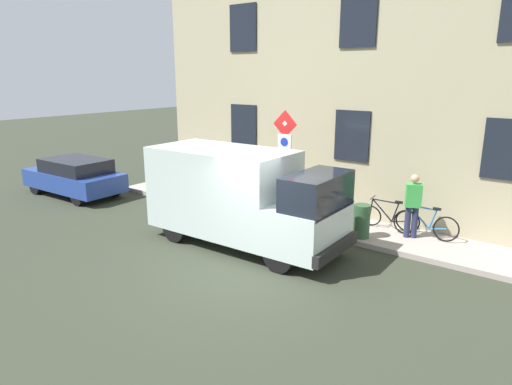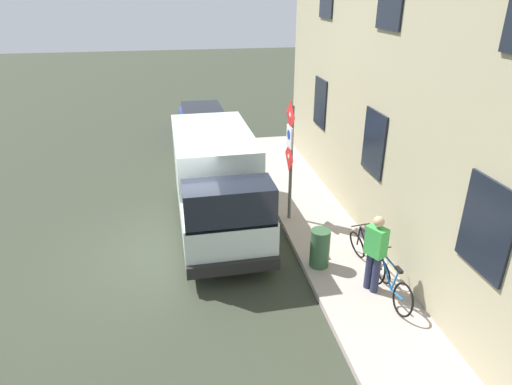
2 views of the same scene
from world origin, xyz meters
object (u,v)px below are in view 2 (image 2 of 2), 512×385
(sign_post_stacked, at_px, (290,147))
(litter_bin, at_px, (320,248))
(bicycle_blue, at_px, (389,282))
(pedestrian, at_px, (375,251))
(parked_hatchback, at_px, (202,121))
(bicycle_black, at_px, (369,255))
(delivery_van, at_px, (217,181))

(sign_post_stacked, height_order, litter_bin, sign_post_stacked)
(bicycle_blue, bearing_deg, pedestrian, 34.29)
(parked_hatchback, height_order, pedestrian, pedestrian)
(sign_post_stacked, xyz_separation_m, bicycle_black, (1.18, -2.72, -1.66))
(pedestrian, bearing_deg, bicycle_blue, 101.46)
(parked_hatchback, height_order, bicycle_blue, parked_hatchback)
(bicycle_blue, distance_m, litter_bin, 1.71)
(bicycle_black, distance_m, pedestrian, 0.94)
(bicycle_black, height_order, litter_bin, litter_bin)
(parked_hatchback, xyz_separation_m, litter_bin, (1.90, -10.47, -0.14))
(parked_hatchback, distance_m, bicycle_blue, 12.18)
(parked_hatchback, distance_m, pedestrian, 11.84)
(litter_bin, bearing_deg, sign_post_stacked, 93.52)
(sign_post_stacked, distance_m, pedestrian, 3.73)
(sign_post_stacked, height_order, delivery_van, sign_post_stacked)
(bicycle_blue, height_order, pedestrian, pedestrian)
(sign_post_stacked, xyz_separation_m, parked_hatchback, (-1.75, 8.08, -1.44))
(delivery_van, height_order, litter_bin, delivery_van)
(litter_bin, bearing_deg, bicycle_black, -18.10)
(bicycle_black, xyz_separation_m, pedestrian, (-0.23, -0.72, 0.56))
(parked_hatchback, xyz_separation_m, pedestrian, (2.69, -11.52, 0.34))
(delivery_van, relative_size, pedestrian, 3.13)
(bicycle_blue, distance_m, pedestrian, 0.68)
(sign_post_stacked, xyz_separation_m, pedestrian, (0.94, -3.44, -1.10))
(sign_post_stacked, bearing_deg, parked_hatchback, 102.23)
(bicycle_blue, xyz_separation_m, pedestrian, (-0.23, 0.30, 0.56))
(delivery_van, relative_size, parked_hatchback, 1.33)
(delivery_van, bearing_deg, parked_hatchback, 177.51)
(parked_hatchback, relative_size, bicycle_blue, 2.36)
(sign_post_stacked, relative_size, delivery_van, 0.58)
(sign_post_stacked, xyz_separation_m, bicycle_blue, (1.18, -3.74, -1.66))
(parked_hatchback, bearing_deg, delivery_van, 177.03)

